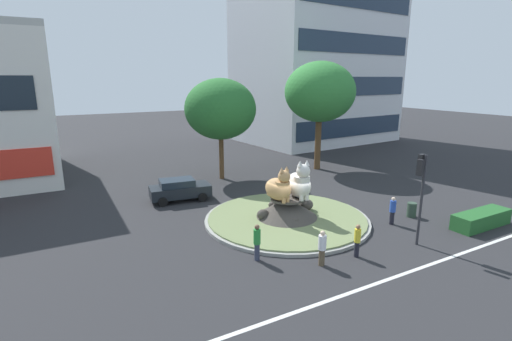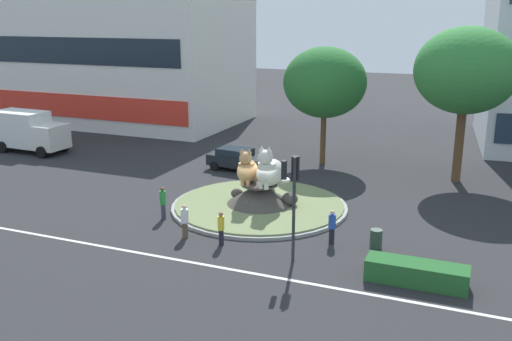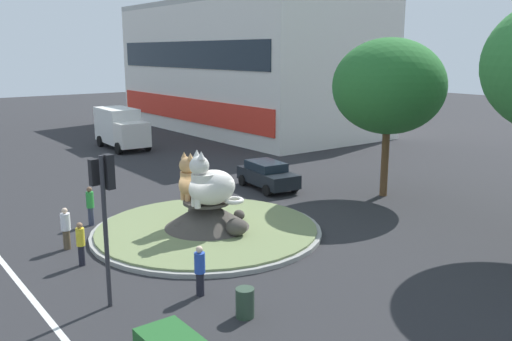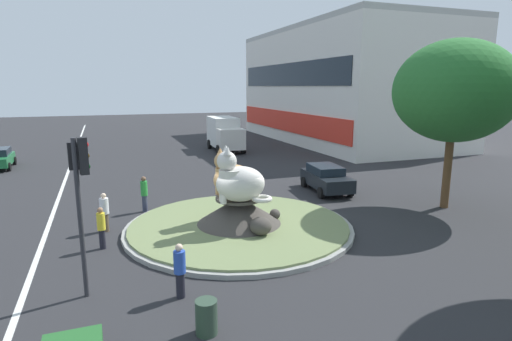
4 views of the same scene
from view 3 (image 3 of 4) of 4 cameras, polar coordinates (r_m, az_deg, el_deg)
name	(u,v)px [view 3 (image 3 of 4)]	position (r m, az deg, el deg)	size (l,w,h in m)	color
ground_plane	(207,233)	(23.79, -5.16, -6.53)	(160.00, 160.00, 0.00)	#28282B
lane_centreline	(15,278)	(20.97, -24.02, -10.27)	(112.00, 0.20, 0.01)	silver
roundabout_island	(207,223)	(23.65, -5.14, -5.56)	(9.91, 9.91, 1.45)	gray
cat_statue_calico	(195,181)	(23.64, -6.45, -1.09)	(1.48, 2.22, 2.08)	tan
cat_statue_white	(210,185)	(22.44, -4.89, -1.53)	(1.78, 2.43, 2.36)	silver
traffic_light_mast	(105,196)	(16.79, -15.61, -2.61)	(0.71, 0.61, 4.75)	#2D2D33
shophouse_block	(246,67)	(54.92, -1.07, 10.88)	(27.55, 14.06, 12.43)	silver
broadleaf_tree_behind_island	(389,86)	(29.50, 13.79, 8.58)	(5.90, 5.90, 8.43)	brown
pedestrian_white_shirt	(66,228)	(22.81, -19.37, -5.68)	(0.38, 0.38, 1.70)	brown
pedestrian_yellow_shirt	(81,243)	(20.95, -17.96, -7.22)	(0.31, 0.31, 1.65)	black
pedestrian_green_shirt	(90,205)	(25.51, -17.04, -3.47)	(0.34, 0.34, 1.80)	#33384C
pedestrian_blue_shirt	(200,270)	(17.70, -5.93, -10.32)	(0.35, 0.35, 1.68)	black
hatchback_near_shophouse	(267,175)	(30.92, 1.21, -0.44)	(4.33, 2.40, 1.55)	black
delivery_box_truck	(121,127)	(45.18, -14.05, 4.41)	(6.29, 2.90, 3.19)	silver
litter_bin	(245,303)	(16.46, -1.17, -13.75)	(0.56, 0.56, 0.90)	#2D4233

